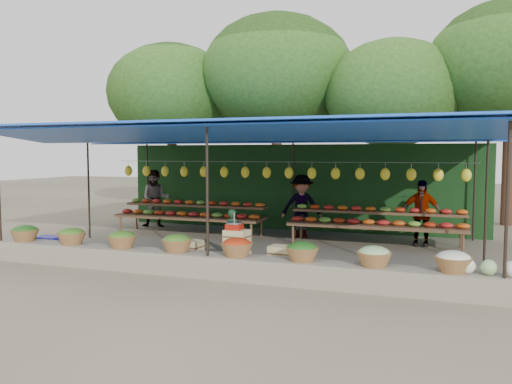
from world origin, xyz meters
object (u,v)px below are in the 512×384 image
(weighing_scale, at_px, (234,226))
(vendor_seated, at_px, (232,233))
(blue_crate_back, at_px, (27,244))
(blue_crate_front, at_px, (49,244))
(crate_counter, at_px, (236,253))

(weighing_scale, xyz_separation_m, vendor_seated, (-0.46, 1.03, -0.33))
(blue_crate_back, bearing_deg, blue_crate_front, 17.19)
(crate_counter, relative_size, blue_crate_back, 5.13)
(weighing_scale, height_order, vendor_seated, weighing_scale)
(blue_crate_front, relative_size, blue_crate_back, 1.22)
(crate_counter, xyz_separation_m, blue_crate_front, (-4.69, 0.24, -0.14))
(weighing_scale, bearing_deg, vendor_seated, 113.95)
(weighing_scale, height_order, blue_crate_back, weighing_scale)
(weighing_scale, distance_m, blue_crate_front, 4.72)
(crate_counter, bearing_deg, blue_crate_front, 177.11)
(weighing_scale, xyz_separation_m, blue_crate_front, (-4.66, 0.24, -0.68))
(weighing_scale, relative_size, blue_crate_front, 0.58)
(blue_crate_front, bearing_deg, crate_counter, -4.24)
(crate_counter, height_order, vendor_seated, vendor_seated)
(vendor_seated, height_order, blue_crate_front, vendor_seated)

